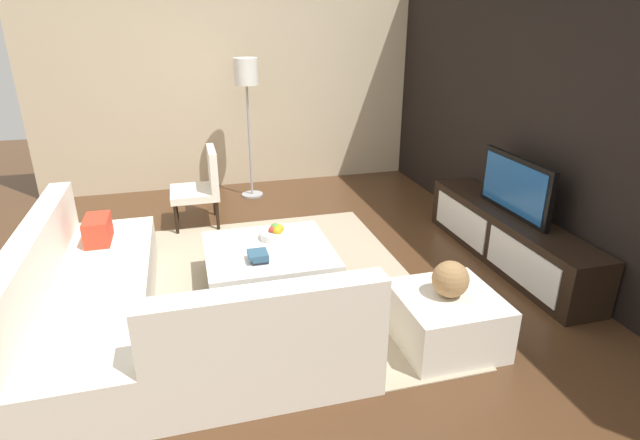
# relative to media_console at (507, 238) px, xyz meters

# --- Properties ---
(ground_plane) EXTENTS (14.00, 14.00, 0.00)m
(ground_plane) POSITION_rel_media_console_xyz_m (-0.00, -2.40, -0.25)
(ground_plane) COLOR #4C301C
(feature_wall_back) EXTENTS (6.40, 0.12, 2.80)m
(feature_wall_back) POSITION_rel_media_console_xyz_m (-0.00, 0.30, 1.15)
(feature_wall_back) COLOR black
(feature_wall_back) RESTS_ON ground
(side_wall_left) EXTENTS (0.12, 5.20, 2.80)m
(side_wall_left) POSITION_rel_media_console_xyz_m (-3.20, -2.20, 1.15)
(side_wall_left) COLOR beige
(side_wall_left) RESTS_ON ground
(area_rug) EXTENTS (3.07, 2.77, 0.01)m
(area_rug) POSITION_rel_media_console_xyz_m (-0.10, -2.40, -0.24)
(area_rug) COLOR tan
(area_rug) RESTS_ON ground
(media_console) EXTENTS (2.24, 0.44, 0.50)m
(media_console) POSITION_rel_media_console_xyz_m (0.00, 0.00, 0.00)
(media_console) COLOR black
(media_console) RESTS_ON ground
(television) EXTENTS (1.00, 0.06, 0.54)m
(television) POSITION_rel_media_console_xyz_m (-0.00, 0.00, 0.52)
(television) COLOR black
(television) RESTS_ON media_console
(sectional_couch) EXTENTS (2.50, 2.29, 0.82)m
(sectional_couch) POSITION_rel_media_console_xyz_m (0.52, -3.31, 0.03)
(sectional_couch) COLOR silver
(sectional_couch) RESTS_ON ground
(coffee_table) EXTENTS (1.00, 1.07, 0.38)m
(coffee_table) POSITION_rel_media_console_xyz_m (-0.10, -2.30, -0.05)
(coffee_table) COLOR black
(coffee_table) RESTS_ON ground
(accent_chair_near) EXTENTS (0.56, 0.52, 0.87)m
(accent_chair_near) POSITION_rel_media_console_xyz_m (-1.75, -2.75, 0.24)
(accent_chair_near) COLOR black
(accent_chair_near) RESTS_ON ground
(floor_lamp) EXTENTS (0.29, 0.29, 1.76)m
(floor_lamp) POSITION_rel_media_console_xyz_m (-2.58, -2.10, 1.22)
(floor_lamp) COLOR #A5A5AA
(floor_lamp) RESTS_ON ground
(ottoman) EXTENTS (0.70, 0.70, 0.40)m
(ottoman) POSITION_rel_media_console_xyz_m (1.05, -1.21, -0.05)
(ottoman) COLOR silver
(ottoman) RESTS_ON ground
(fruit_bowl) EXTENTS (0.28, 0.28, 0.13)m
(fruit_bowl) POSITION_rel_media_console_xyz_m (-0.28, -2.19, 0.18)
(fruit_bowl) COLOR silver
(fruit_bowl) RESTS_ON coffee_table
(decorative_ball) EXTENTS (0.26, 0.26, 0.26)m
(decorative_ball) POSITION_rel_media_console_xyz_m (1.05, -1.21, 0.28)
(decorative_ball) COLOR #997247
(decorative_ball) RESTS_ON ottoman
(book_stack) EXTENTS (0.18, 0.16, 0.08)m
(book_stack) POSITION_rel_media_console_xyz_m (0.12, -2.41, 0.17)
(book_stack) COLOR #1E232D
(book_stack) RESTS_ON coffee_table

